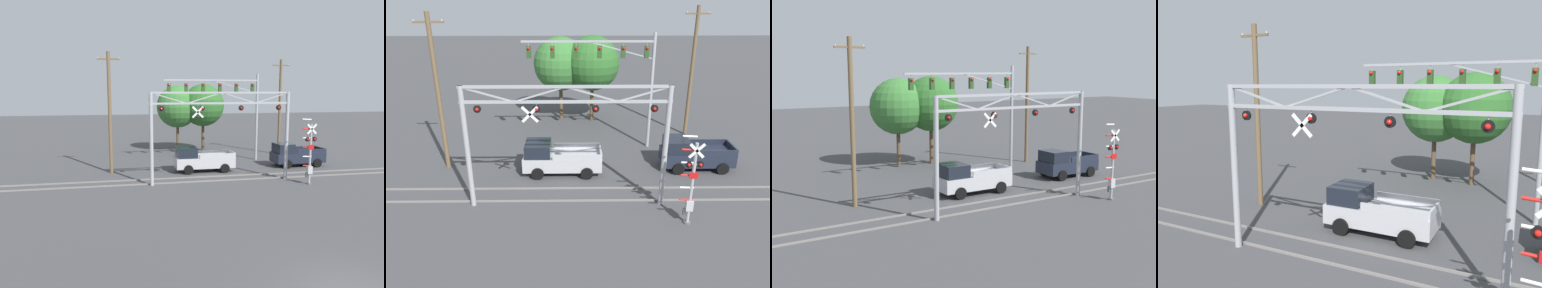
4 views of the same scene
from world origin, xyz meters
TOP-DOWN VIEW (x-y plane):
  - rail_track_near at (0.00, 16.32)m, footprint 80.00×0.08m
  - rail_track_far at (0.00, 17.75)m, footprint 80.00×0.08m
  - crossing_gantry at (-0.01, 16.03)m, footprint 10.62×0.30m
  - crossing_signal_mast at (6.10, 14.12)m, footprint 1.16×0.35m
  - traffic_signal_span at (3.43, 24.35)m, footprint 9.29×0.39m
  - pickup_truck_lead at (-0.63, 20.03)m, footprint 4.98×2.25m
  - pickup_truck_following at (8.27, 20.60)m, footprint 4.61×2.25m
  - utility_pole_left at (-8.07, 20.93)m, footprint 1.80×0.28m
  - utility_pole_right at (9.57, 26.92)m, footprint 1.80×0.28m
  - background_tree_beyond_span at (-0.76, 31.20)m, footprint 4.71×4.71m
  - background_tree_far_left_verge at (2.02, 30.55)m, footprint 4.71×4.71m

SIDE VIEW (x-z plane):
  - rail_track_near at x=0.00m, z-range 0.00..0.10m
  - rail_track_far at x=0.00m, z-range 0.00..0.10m
  - pickup_truck_following at x=8.27m, z-range -0.06..2.04m
  - pickup_truck_lead at x=-0.63m, z-range -0.05..2.04m
  - crossing_signal_mast at x=6.10m, z-range -0.31..4.51m
  - crossing_gantry at x=-0.01m, z-range 1.00..7.72m
  - background_tree_beyond_span at x=-0.76m, z-range 1.33..8.72m
  - utility_pole_left at x=-8.07m, z-range 0.15..10.06m
  - utility_pole_right at x=9.57m, z-range 0.15..10.19m
  - background_tree_far_left_verge at x=2.02m, z-range 1.41..8.97m
  - traffic_signal_span at x=3.43m, z-range 1.76..10.15m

